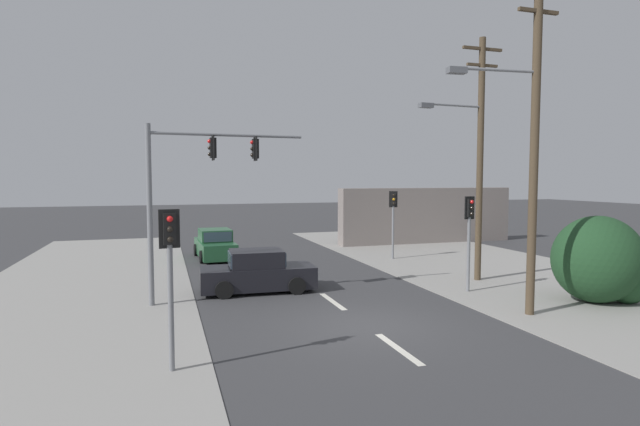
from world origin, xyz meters
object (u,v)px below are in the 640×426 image
object	(u,v)px
pedestal_signal_left_kerb	(170,262)
sedan_receding_far	(215,245)
traffic_signal_mast	(190,181)
pedestal_signal_right_kerb	(469,227)
utility_pole_midground_right	(478,152)
pedestal_signal_far_median	(393,213)
utility_pole_foreground_right	(531,136)
sedan_oncoming_near	(258,273)

from	to	relation	value
pedestal_signal_left_kerb	sedan_receding_far	size ratio (longest dim) A/B	0.83
traffic_signal_mast	pedestal_signal_right_kerb	bearing A→B (deg)	-8.33
utility_pole_midground_right	sedan_receding_far	world-z (taller)	utility_pole_midground_right
utility_pole_midground_right	traffic_signal_mast	world-z (taller)	utility_pole_midground_right
pedestal_signal_left_kerb	pedestal_signal_far_median	xyz separation A→B (m)	(11.33, 12.42, 0.00)
utility_pole_foreground_right	pedestal_signal_left_kerb	size ratio (longest dim) A/B	2.89
sedan_receding_far	utility_pole_midground_right	bearing A→B (deg)	-43.08
pedestal_signal_far_median	utility_pole_foreground_right	bearing A→B (deg)	-94.21
utility_pole_midground_right	sedan_receding_far	bearing A→B (deg)	136.92
utility_pole_foreground_right	pedestal_signal_far_median	bearing A→B (deg)	85.79
pedestal_signal_far_median	sedan_oncoming_near	bearing A→B (deg)	-146.85
pedestal_signal_right_kerb	traffic_signal_mast	bearing A→B (deg)	171.67
pedestal_signal_far_median	pedestal_signal_right_kerb	bearing A→B (deg)	-94.96
utility_pole_foreground_right	utility_pole_midground_right	bearing A→B (deg)	71.90
sedan_oncoming_near	traffic_signal_mast	bearing A→B (deg)	-158.00
pedestal_signal_far_median	sedan_receding_far	distance (m)	9.51
utility_pole_midground_right	pedestal_signal_far_median	xyz separation A→B (m)	(-0.82, 6.02, -2.89)
pedestal_signal_left_kerb	sedan_oncoming_near	size ratio (longest dim) A/B	0.83
pedestal_signal_right_kerb	sedan_receding_far	bearing A→B (deg)	127.23
pedestal_signal_left_kerb	utility_pole_foreground_right	bearing A→B (deg)	7.65
pedestal_signal_left_kerb	sedan_receding_far	bearing A→B (deg)	80.90
utility_pole_midground_right	traffic_signal_mast	distance (m)	11.45
pedestal_signal_right_kerb	sedan_receding_far	world-z (taller)	pedestal_signal_right_kerb
utility_pole_foreground_right	sedan_receding_far	distance (m)	16.87
utility_pole_midground_right	pedestal_signal_right_kerb	size ratio (longest dim) A/B	2.77
utility_pole_foreground_right	sedan_oncoming_near	distance (m)	10.45
pedestal_signal_right_kerb	sedan_receding_far	xyz separation A→B (m)	(-8.18, 10.77, -1.71)
utility_pole_foreground_right	traffic_signal_mast	size ratio (longest dim) A/B	1.71
pedestal_signal_far_median	pedestal_signal_left_kerb	bearing A→B (deg)	-132.37
utility_pole_foreground_right	pedestal_signal_right_kerb	size ratio (longest dim) A/B	2.89
sedan_receding_far	utility_pole_foreground_right	bearing A→B (deg)	-60.17
utility_pole_foreground_right	pedestal_signal_right_kerb	bearing A→B (deg)	87.59
traffic_signal_mast	sedan_oncoming_near	bearing A→B (deg)	22.00
pedestal_signal_far_median	traffic_signal_mast	bearing A→B (deg)	-149.22
sedan_oncoming_near	utility_pole_midground_right	bearing A→B (deg)	-4.57
utility_pole_foreground_right	sedan_oncoming_near	world-z (taller)	utility_pole_foreground_right
traffic_signal_mast	pedestal_signal_left_kerb	size ratio (longest dim) A/B	1.69
sedan_receding_far	pedestal_signal_left_kerb	bearing A→B (deg)	-99.10
traffic_signal_mast	pedestal_signal_right_kerb	distance (m)	10.15
traffic_signal_mast	pedestal_signal_left_kerb	world-z (taller)	traffic_signal_mast
pedestal_signal_left_kerb	sedan_receding_far	xyz separation A→B (m)	(2.47, 15.44, -1.71)
utility_pole_midground_right	pedestal_signal_left_kerb	size ratio (longest dim) A/B	2.77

